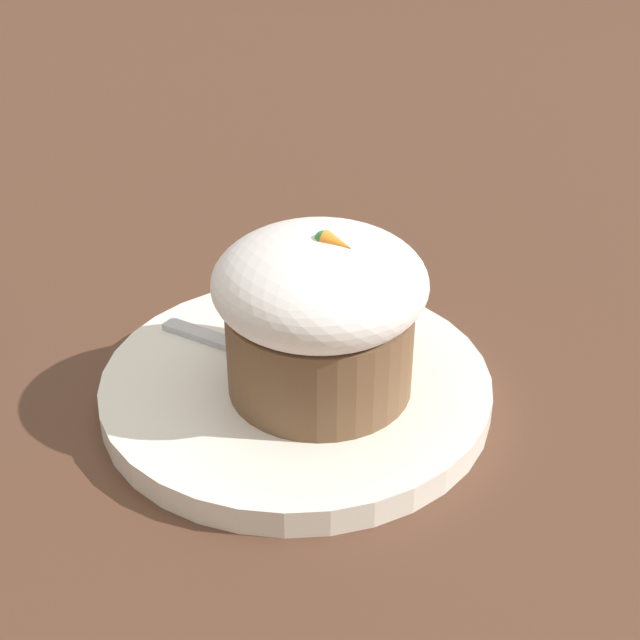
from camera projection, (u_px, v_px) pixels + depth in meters
ground_plane at (296, 398)px, 0.49m from camera, size 4.00×4.00×0.00m
dessert_plate at (296, 387)px, 0.49m from camera, size 0.21×0.21×0.02m
carrot_cake at (320, 311)px, 0.45m from camera, size 0.11×0.11×0.09m
spoon at (286, 362)px, 0.49m from camera, size 0.12×0.04×0.01m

